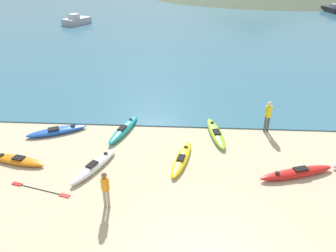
# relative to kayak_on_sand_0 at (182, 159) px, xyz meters

# --- Properties ---
(bay_water) EXTENTS (160.00, 70.00, 0.06)m
(bay_water) POSITION_rel_kayak_on_sand_0_xyz_m (0.86, 38.45, -0.11)
(bay_water) COLOR teal
(bay_water) RESTS_ON ground_plane
(kayak_on_sand_0) EXTENTS (1.22, 3.24, 0.32)m
(kayak_on_sand_0) POSITION_rel_kayak_on_sand_0_xyz_m (0.00, 0.00, 0.00)
(kayak_on_sand_0) COLOR yellow
(kayak_on_sand_0) RESTS_ON ground_plane
(kayak_on_sand_1) EXTENTS (1.43, 3.49, 0.39)m
(kayak_on_sand_1) POSITION_rel_kayak_on_sand_0_xyz_m (-3.22, 2.69, 0.04)
(kayak_on_sand_1) COLOR teal
(kayak_on_sand_1) RESTS_ON ground_plane
(kayak_on_sand_3) EXTENTS (3.16, 2.11, 0.32)m
(kayak_on_sand_3) POSITION_rel_kayak_on_sand_0_xyz_m (-6.83, 2.35, 0.00)
(kayak_on_sand_3) COLOR blue
(kayak_on_sand_3) RESTS_ON ground_plane
(kayak_on_sand_4) EXTENTS (3.52, 1.68, 0.36)m
(kayak_on_sand_4) POSITION_rel_kayak_on_sand_0_xyz_m (5.02, -0.85, 0.02)
(kayak_on_sand_4) COLOR red
(kayak_on_sand_4) RESTS_ON ground_plane
(kayak_on_sand_5) EXTENTS (3.02, 1.33, 0.30)m
(kayak_on_sand_5) POSITION_rel_kayak_on_sand_0_xyz_m (-7.66, -0.57, -0.01)
(kayak_on_sand_5) COLOR orange
(kayak_on_sand_5) RESTS_ON ground_plane
(kayak_on_sand_6) EXTENTS (1.74, 3.15, 0.36)m
(kayak_on_sand_6) POSITION_rel_kayak_on_sand_0_xyz_m (-3.90, -0.86, 0.02)
(kayak_on_sand_6) COLOR white
(kayak_on_sand_6) RESTS_ON ground_plane
(kayak_on_sand_7) EXTENTS (1.15, 3.52, 0.34)m
(kayak_on_sand_7) POSITION_rel_kayak_on_sand_0_xyz_m (1.76, 2.63, 0.01)
(kayak_on_sand_7) COLOR #8CCC2D
(kayak_on_sand_7) RESTS_ON ground_plane
(person_near_foreground) EXTENTS (0.32, 0.27, 1.56)m
(person_near_foreground) POSITION_rel_kayak_on_sand_0_xyz_m (-2.76, -3.34, 0.76)
(person_near_foreground) COLOR gray
(person_near_foreground) RESTS_ON ground_plane
(person_near_waterline) EXTENTS (0.36, 0.28, 1.77)m
(person_near_waterline) POSITION_rel_kayak_on_sand_0_xyz_m (4.53, 3.23, 0.88)
(person_near_waterline) COLOR #4C4C4C
(person_near_waterline) RESTS_ON ground_plane
(moored_boat_0) EXTENTS (2.59, 5.22, 1.40)m
(moored_boat_0) POSITION_rel_kayak_on_sand_0_xyz_m (25.56, 49.74, 0.41)
(moored_boat_0) COLOR black
(moored_boat_0) RESTS_ON bay_water
(moored_boat_1) EXTENTS (3.62, 4.49, 1.48)m
(moored_boat_1) POSITION_rel_kayak_on_sand_0_xyz_m (-15.98, 34.83, 0.44)
(moored_boat_1) COLOR #B2B2B7
(moored_boat_1) RESTS_ON bay_water
(loose_paddle) EXTENTS (2.73, 0.90, 0.03)m
(loose_paddle) POSITION_rel_kayak_on_sand_0_xyz_m (-5.74, -2.51, -0.12)
(loose_paddle) COLOR black
(loose_paddle) RESTS_ON ground_plane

